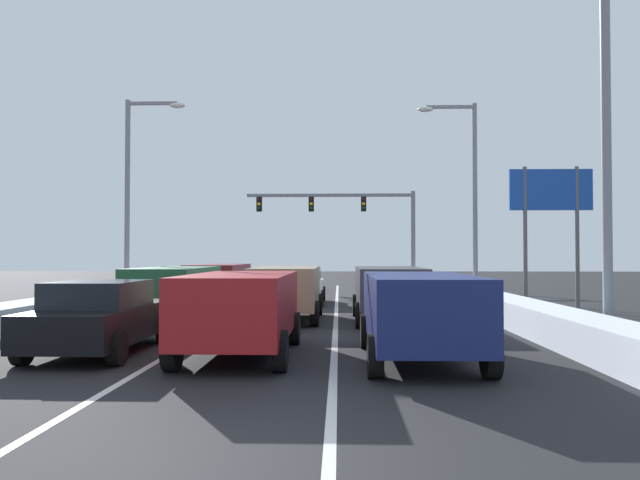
# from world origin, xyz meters

# --- Properties ---
(ground_plane) EXTENTS (120.00, 120.00, 0.00)m
(ground_plane) POSITION_xyz_m (0.00, 13.93, 0.00)
(ground_plane) COLOR black
(lane_stripe_between_right_lane_and_center_lane) EXTENTS (0.14, 38.31, 0.01)m
(lane_stripe_between_right_lane_and_center_lane) POSITION_xyz_m (1.70, 17.41, 0.00)
(lane_stripe_between_right_lane_and_center_lane) COLOR silver
(lane_stripe_between_right_lane_and_center_lane) RESTS_ON ground
(lane_stripe_between_center_lane_and_left_lane) EXTENTS (0.14, 38.31, 0.01)m
(lane_stripe_between_center_lane_and_left_lane) POSITION_xyz_m (-1.70, 17.41, 0.00)
(lane_stripe_between_center_lane_and_left_lane) COLOR silver
(lane_stripe_between_center_lane_and_left_lane) RESTS_ON ground
(snow_bank_right_shoulder) EXTENTS (1.25, 38.31, 0.75)m
(snow_bank_right_shoulder) POSITION_xyz_m (7.00, 17.41, 0.38)
(snow_bank_right_shoulder) COLOR silver
(snow_bank_right_shoulder) RESTS_ON ground
(snow_bank_left_shoulder) EXTENTS (1.41, 38.31, 0.73)m
(snow_bank_left_shoulder) POSITION_xyz_m (-7.00, 17.41, 0.37)
(snow_bank_left_shoulder) COLOR silver
(snow_bank_left_shoulder) RESTS_ON ground
(suv_navy_right_lane_nearest) EXTENTS (2.16, 4.90, 1.67)m
(suv_navy_right_lane_nearest) POSITION_xyz_m (3.36, 6.47, 1.02)
(suv_navy_right_lane_nearest) COLOR navy
(suv_navy_right_lane_nearest) RESTS_ON ground
(suv_charcoal_right_lane_second) EXTENTS (2.16, 4.90, 1.67)m
(suv_charcoal_right_lane_second) POSITION_xyz_m (3.34, 13.66, 1.02)
(suv_charcoal_right_lane_second) COLOR #38383D
(suv_charcoal_right_lane_second) RESTS_ON ground
(sedan_gray_right_lane_third) EXTENTS (2.00, 4.50, 1.51)m
(sedan_gray_right_lane_third) POSITION_xyz_m (3.55, 20.53, 0.76)
(sedan_gray_right_lane_third) COLOR slate
(sedan_gray_right_lane_third) RESTS_ON ground
(suv_red_center_lane_nearest) EXTENTS (2.16, 4.90, 1.67)m
(suv_red_center_lane_nearest) POSITION_xyz_m (-0.19, 6.98, 1.02)
(suv_red_center_lane_nearest) COLOR maroon
(suv_red_center_lane_nearest) RESTS_ON ground
(suv_tan_center_lane_second) EXTENTS (2.16, 4.90, 1.67)m
(suv_tan_center_lane_second) POSITION_xyz_m (0.14, 14.02, 1.02)
(suv_tan_center_lane_second) COLOR #937F60
(suv_tan_center_lane_second) RESTS_ON ground
(sedan_white_center_lane_third) EXTENTS (2.00, 4.50, 1.51)m
(sedan_white_center_lane_third) POSITION_xyz_m (0.18, 20.77, 0.76)
(sedan_white_center_lane_third) COLOR silver
(sedan_white_center_lane_third) RESTS_ON ground
(sedan_black_left_lane_nearest) EXTENTS (2.00, 4.50, 1.51)m
(sedan_black_left_lane_nearest) POSITION_xyz_m (-3.20, 7.31, 0.76)
(sedan_black_left_lane_nearest) COLOR black
(sedan_black_left_lane_nearest) RESTS_ON ground
(suv_green_left_lane_second) EXTENTS (2.16, 4.90, 1.67)m
(suv_green_left_lane_second) POSITION_xyz_m (-3.30, 13.58, 1.02)
(suv_green_left_lane_second) COLOR #1E5633
(suv_green_left_lane_second) RESTS_ON ground
(suv_maroon_left_lane_third) EXTENTS (2.16, 4.90, 1.67)m
(suv_maroon_left_lane_third) POSITION_xyz_m (-3.18, 20.12, 1.02)
(suv_maroon_left_lane_third) COLOR maroon
(suv_maroon_left_lane_third) RESTS_ON ground
(traffic_light_gantry) EXTENTS (10.94, 0.47, 6.20)m
(traffic_light_gantry) POSITION_xyz_m (2.77, 34.81, 4.74)
(traffic_light_gantry) COLOR slate
(traffic_light_gantry) RESTS_ON ground
(street_lamp_right_near) EXTENTS (2.66, 0.36, 8.72)m
(street_lamp_right_near) POSITION_xyz_m (7.55, 8.71, 5.18)
(street_lamp_right_near) COLOR gray
(street_lamp_right_near) RESTS_ON ground
(street_lamp_right_mid) EXTENTS (2.66, 0.36, 8.93)m
(street_lamp_right_mid) POSITION_xyz_m (7.60, 22.63, 5.29)
(street_lamp_right_mid) COLOR gray
(street_lamp_right_mid) RESTS_ON ground
(street_lamp_left_mid) EXTENTS (2.66, 0.36, 8.90)m
(street_lamp_left_mid) POSITION_xyz_m (-7.18, 21.46, 5.27)
(street_lamp_left_mid) COLOR gray
(street_lamp_left_mid) RESTS_ON ground
(roadside_sign_right) EXTENTS (3.20, 0.16, 5.50)m
(roadside_sign_right) POSITION_xyz_m (10.04, 18.82, 4.02)
(roadside_sign_right) COLOR #59595B
(roadside_sign_right) RESTS_ON ground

